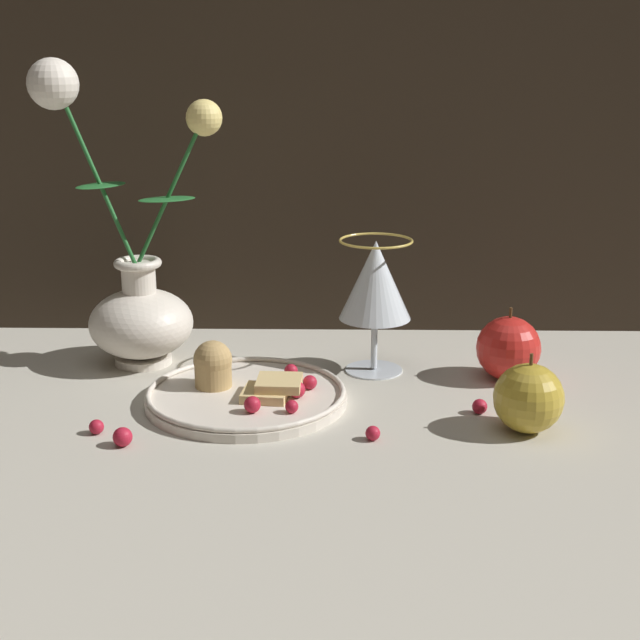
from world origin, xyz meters
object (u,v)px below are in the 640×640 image
(wine_glass, at_px, (375,285))
(plate_with_pastries, at_px, (244,391))
(vase, at_px, (135,287))
(apple_near_glass, at_px, (529,398))
(apple_beside_vase, at_px, (508,348))

(wine_glass, bearing_deg, plate_with_pastries, -145.66)
(vase, relative_size, plate_with_pastries, 1.64)
(vase, distance_m, plate_with_pastries, 0.21)
(apple_near_glass, bearing_deg, wine_glass, 130.14)
(vase, relative_size, apple_near_glass, 4.39)
(plate_with_pastries, distance_m, wine_glass, 0.21)
(plate_with_pastries, distance_m, apple_near_glass, 0.31)
(wine_glass, bearing_deg, vase, 175.78)
(vase, height_order, apple_beside_vase, vase)
(wine_glass, bearing_deg, apple_near_glass, -49.86)
(plate_with_pastries, relative_size, wine_glass, 1.37)
(vase, bearing_deg, wine_glass, -4.22)
(plate_with_pastries, height_order, apple_near_glass, apple_near_glass)
(plate_with_pastries, xyz_separation_m, wine_glass, (0.15, 0.10, 0.10))
(plate_with_pastries, bearing_deg, wine_glass, 34.34)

